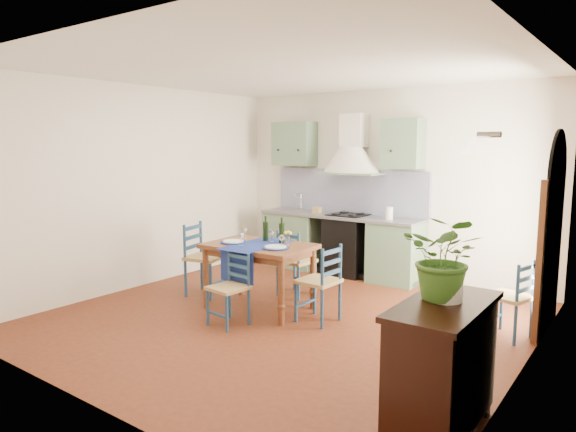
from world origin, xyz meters
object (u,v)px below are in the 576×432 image
object	(u,v)px
dining_table	(259,252)
potted_plant	(446,258)
chair_near	(230,288)
sideboard	(441,363)

from	to	relation	value
dining_table	potted_plant	xyz separation A→B (m)	(2.72, -1.33, 0.52)
chair_near	sideboard	bearing A→B (deg)	-16.13
chair_near	sideboard	distance (m)	2.76
dining_table	chair_near	bearing A→B (deg)	-81.67
dining_table	potted_plant	size ratio (longest dim) A/B	2.19
potted_plant	chair_near	bearing A→B (deg)	165.02
dining_table	sideboard	bearing A→B (deg)	-26.90
chair_near	potted_plant	bearing A→B (deg)	-14.98
chair_near	potted_plant	size ratio (longest dim) A/B	1.36
potted_plant	sideboard	bearing A→B (deg)	-71.61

